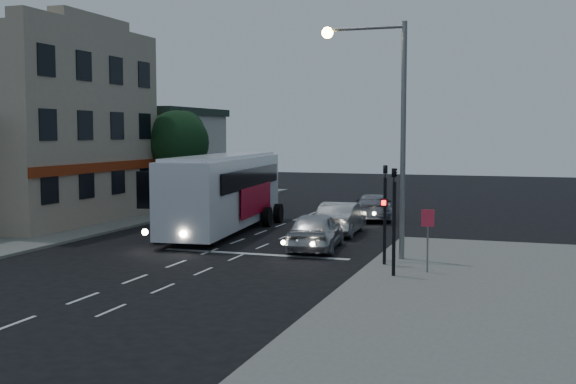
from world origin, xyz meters
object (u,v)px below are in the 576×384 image
(car_suv, at_px, (316,231))
(traffic_signal_main, at_px, (385,202))
(car_sedan_a, at_px, (341,218))
(traffic_signal_side, at_px, (394,208))
(regulatory_sign, at_px, (428,230))
(streetlight, at_px, (386,112))
(street_tree, at_px, (177,140))
(car_sedan_b, at_px, (373,207))
(tour_bus, at_px, (224,190))

(car_suv, xyz_separation_m, traffic_signal_main, (3.52, -3.02, 1.60))
(car_sedan_a, xyz_separation_m, traffic_signal_main, (3.67, -7.93, 1.63))
(traffic_signal_side, bearing_deg, car_sedan_a, 113.82)
(traffic_signal_main, xyz_separation_m, traffic_signal_side, (0.70, -1.98, 0.00))
(traffic_signal_main, relative_size, regulatory_sign, 1.86)
(streetlight, height_order, street_tree, streetlight)
(car_suv, distance_m, traffic_signal_side, 6.74)
(car_suv, relative_size, car_sedan_b, 0.95)
(car_sedan_a, relative_size, traffic_signal_side, 1.17)
(streetlight, distance_m, street_tree, 20.19)
(car_suv, distance_m, car_sedan_a, 4.91)
(car_sedan_b, distance_m, traffic_signal_main, 14.80)
(tour_bus, distance_m, streetlight, 11.26)
(regulatory_sign, bearing_deg, streetlight, 128.75)
(car_suv, relative_size, regulatory_sign, 2.19)
(tour_bus, height_order, traffic_signal_side, traffic_signal_side)
(tour_bus, xyz_separation_m, regulatory_sign, (11.10, -7.90, -0.49))
(traffic_signal_main, height_order, street_tree, street_tree)
(traffic_signal_main, bearing_deg, streetlight, 100.20)
(car_suv, distance_m, streetlight, 6.11)
(traffic_signal_side, bearing_deg, tour_bus, 138.73)
(street_tree, bearing_deg, streetlight, -39.51)
(tour_bus, relative_size, car_suv, 2.66)
(car_sedan_b, distance_m, street_tree, 12.95)
(car_suv, bearing_deg, tour_bus, -39.94)
(tour_bus, xyz_separation_m, streetlight, (9.15, -5.47, 3.65))
(car_sedan_b, distance_m, regulatory_sign, 16.17)
(traffic_signal_main, relative_size, traffic_signal_side, 1.00)
(car_sedan_b, xyz_separation_m, streetlight, (3.16, -12.88, 5.00))
(car_suv, distance_m, street_tree, 17.04)
(tour_bus, bearing_deg, streetlight, -37.30)
(tour_bus, xyz_separation_m, car_suv, (5.88, -3.87, -1.26))
(car_suv, bearing_deg, traffic_signal_side, 123.53)
(car_sedan_b, bearing_deg, regulatory_sign, 96.15)
(tour_bus, xyz_separation_m, car_sedan_a, (5.73, 1.04, -1.29))
(tour_bus, xyz_separation_m, street_tree, (-6.41, 7.36, 2.41))
(car_suv, height_order, streetlight, streetlight)
(traffic_signal_main, distance_m, traffic_signal_side, 2.10)
(tour_bus, relative_size, regulatory_sign, 5.81)
(traffic_signal_side, xyz_separation_m, streetlight, (-0.96, 3.40, 3.31))
(car_sedan_b, xyz_separation_m, traffic_signal_side, (4.12, -16.28, 1.69))
(car_sedan_a, xyz_separation_m, streetlight, (3.42, -6.51, 4.94))
(car_suv, bearing_deg, street_tree, -49.03)
(tour_bus, bearing_deg, street_tree, 124.60)
(car_suv, bearing_deg, streetlight, 147.26)
(street_tree, bearing_deg, regulatory_sign, -41.08)
(car_sedan_a, xyz_separation_m, street_tree, (-12.13, 6.32, 3.70))
(tour_bus, relative_size, car_sedan_a, 2.66)
(car_sedan_b, bearing_deg, car_sedan_a, 75.39)
(traffic_signal_main, xyz_separation_m, regulatory_sign, (1.70, -1.01, -0.82))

